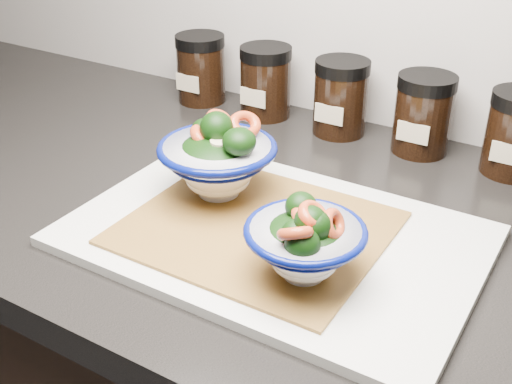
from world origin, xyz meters
The scene contains 9 objects.
countertop centered at (0.00, 1.45, 0.88)m, with size 3.50×0.60×0.04m, color black.
cutting_board centered at (0.10, 1.38, 0.91)m, with size 0.45×0.30×0.01m, color silver.
bamboo_mat centered at (0.08, 1.37, 0.91)m, with size 0.28×0.24×0.00m, color #A87732.
bowl_left centered at (0.00, 1.42, 0.96)m, with size 0.14×0.14×0.10m.
bowl_right centered at (0.16, 1.32, 0.95)m, with size 0.12×0.12×0.09m.
spice_jar_a centered at (-0.22, 1.69, 0.96)m, with size 0.08×0.08×0.11m.
spice_jar_b centered at (-0.10, 1.69, 0.96)m, with size 0.08×0.08×0.11m.
spice_jar_c centered at (0.03, 1.69, 0.96)m, with size 0.08×0.08×0.11m.
spice_jar_d centered at (0.16, 1.69, 0.96)m, with size 0.08×0.08×0.11m.
Camera 1 is at (0.39, 0.85, 1.30)m, focal length 45.00 mm.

